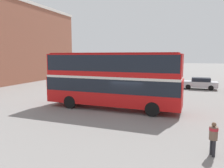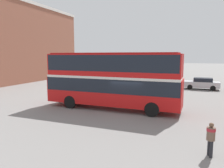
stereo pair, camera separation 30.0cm
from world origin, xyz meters
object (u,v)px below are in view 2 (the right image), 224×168
(parked_car_kerb_far, at_px, (155,84))
(pedestrian_foreground, at_px, (211,136))
(double_decker_bus, at_px, (112,77))
(parked_car_kerb_near, at_px, (202,83))

(parked_car_kerb_far, bearing_deg, pedestrian_foreground, -61.36)
(double_decker_bus, height_order, parked_car_kerb_far, double_decker_bus)
(parked_car_kerb_near, height_order, parked_car_kerb_far, parked_car_kerb_near)
(double_decker_bus, distance_m, parked_car_kerb_far, 12.43)
(pedestrian_foreground, distance_m, parked_car_kerb_near, 20.89)
(pedestrian_foreground, relative_size, parked_car_kerb_near, 0.34)
(pedestrian_foreground, height_order, parked_car_kerb_near, pedestrian_foreground)
(double_decker_bus, height_order, pedestrian_foreground, double_decker_bus)
(double_decker_bus, xyz_separation_m, pedestrian_foreground, (7.13, -6.69, -1.76))
(pedestrian_foreground, bearing_deg, parked_car_kerb_far, -93.44)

